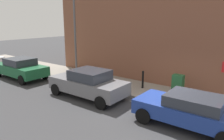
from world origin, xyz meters
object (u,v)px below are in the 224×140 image
Objects in this scene: car_blue at (190,110)px; lamppost at (75,31)px; bollard_near_cabinet at (143,79)px; bollard_far_kerb at (106,78)px; car_grey at (88,83)px; utility_cabinet at (178,86)px; car_green at (21,68)px.

lamppost is at bearing -16.33° from car_blue.
bollard_far_kerb is at bearing 125.78° from bollard_near_cabinet.
lamppost is (-0.21, 5.34, 2.60)m from bollard_near_cabinet.
lamppost reaches higher than car_grey.
car_grey is 3.76× the size of utility_cabinet.
bollard_far_kerb is 4.57m from lamppost.
bollard_near_cabinet is at bearing -37.82° from car_blue.
lamppost is at bearing 92.25° from bollard_near_cabinet.
lamppost is (2.67, -2.82, 2.56)m from car_green.
car_grey reaches higher than car_blue.
utility_cabinet is 1.11× the size of bollard_near_cabinet.
bollard_near_cabinet is 1.00× the size of bollard_far_kerb.
bollard_far_kerb is 0.18× the size of lamppost.
bollard_far_kerb is at bearing -165.74° from car_green.
car_blue is 5.32m from car_grey.
bollard_far_kerb is (-1.25, 1.73, 0.00)m from bollard_near_cabinet.
car_green is at bearing 104.27° from bollard_far_kerb.
lamppost reaches higher than car_blue.
car_green is 6.63m from bollard_far_kerb.
car_green is 10.64m from utility_cabinet.
utility_cabinet is (2.78, -10.27, -0.06)m from car_green.
utility_cabinet is (2.63, 1.48, -0.02)m from car_blue.
bollard_near_cabinet is at bearing -123.23° from car_grey.
car_green is 4.14× the size of bollard_near_cabinet.
lamppost reaches higher than bollard_near_cabinet.
utility_cabinet reaches higher than bollard_far_kerb.
car_blue is 4.52m from bollard_near_cabinet.
utility_cabinet is at bearing -92.71° from bollard_near_cabinet.
car_green is at bearing 0.17° from car_blue.
car_green is 4.14× the size of bollard_far_kerb.
car_grey is 1.00× the size of car_green.
bollard_near_cabinet is (2.73, 3.59, 0.00)m from car_blue.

